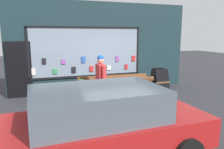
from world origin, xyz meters
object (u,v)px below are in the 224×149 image
person_browsing (101,77)px  small_dog (115,99)px  sandwich_board_sign (159,81)px  display_table_main (116,81)px  parked_car (98,123)px

person_browsing → small_dog: size_ratio=2.84×
small_dog → sandwich_board_sign: 2.43m
display_table_main → person_browsing: person_browsing is taller
person_browsing → parked_car: size_ratio=0.41×
display_table_main → sandwich_board_sign: (1.91, 0.20, -0.17)m
person_browsing → parked_car: 3.15m
parked_car → person_browsing: bearing=71.2°
display_table_main → small_dog: 0.92m
sandwich_board_sign → parked_car: bearing=-132.2°
small_dog → person_browsing: bearing=39.8°
small_dog → sandwich_board_sign: sandwich_board_sign is taller
person_browsing → small_dog: person_browsing is taller
small_dog → sandwich_board_sign: bearing=-85.4°
display_table_main → person_browsing: (-0.71, -0.52, 0.31)m
person_browsing → sandwich_board_sign: person_browsing is taller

